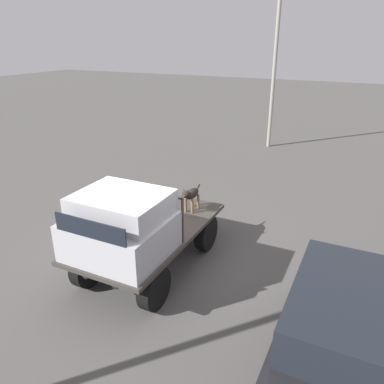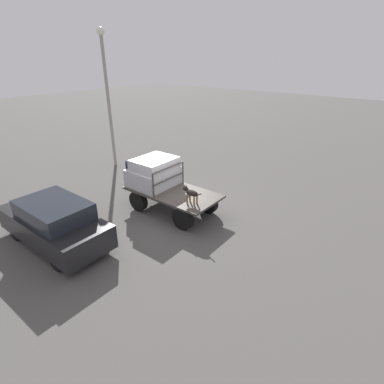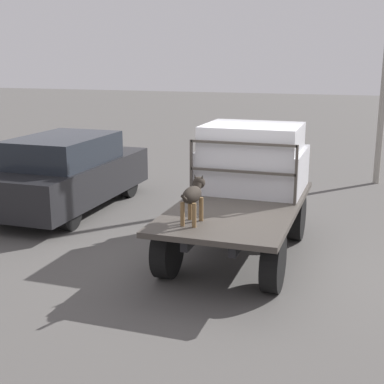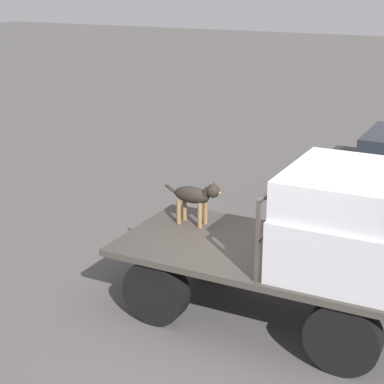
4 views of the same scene
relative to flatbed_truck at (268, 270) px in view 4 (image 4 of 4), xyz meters
The scene contains 5 objects.
ground_plane 0.62m from the flatbed_truck, ahead, with size 80.00×80.00×0.00m, color #514F4C.
flatbed_truck is the anchor object (origin of this frame).
truck_cab 1.27m from the flatbed_truck, ahead, with size 1.55×1.74×1.13m.
truck_headboard 0.90m from the flatbed_truck, ahead, with size 0.04×1.74×0.94m.
dog 1.39m from the flatbed_truck, 162.68° to the left, with size 0.84×0.23×0.64m.
Camera 4 is at (2.42, -6.76, 4.04)m, focal length 60.00 mm.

